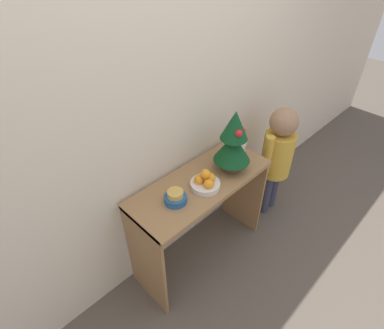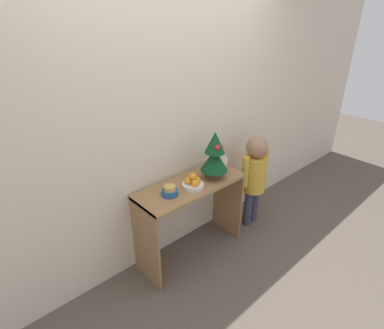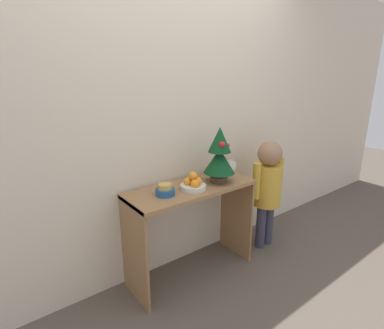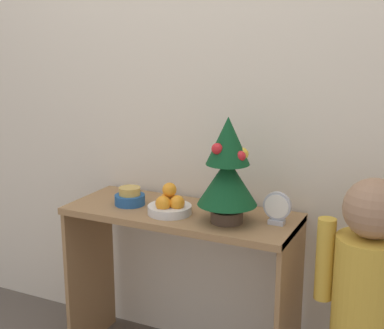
% 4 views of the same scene
% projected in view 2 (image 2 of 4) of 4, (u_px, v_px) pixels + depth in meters
% --- Properties ---
extents(ground_plane, '(12.00, 12.00, 0.00)m').
position_uv_depth(ground_plane, '(206.00, 262.00, 2.82)').
color(ground_plane, brown).
extents(back_wall, '(7.00, 0.05, 2.50)m').
position_uv_depth(back_wall, '(172.00, 124.00, 2.58)').
color(back_wall, beige).
rests_on(back_wall, ground_plane).
extents(console_table, '(1.03, 0.41, 0.76)m').
position_uv_depth(console_table, '(191.00, 202.00, 2.71)').
color(console_table, olive).
rests_on(console_table, ground_plane).
extents(mini_tree, '(0.25, 0.25, 0.44)m').
position_uv_depth(mini_tree, '(215.00, 155.00, 2.64)').
color(mini_tree, '#4C3828').
rests_on(mini_tree, console_table).
extents(fruit_bowl, '(0.19, 0.19, 0.14)m').
position_uv_depth(fruit_bowl, '(193.00, 183.00, 2.56)').
color(fruit_bowl, silver).
rests_on(fruit_bowl, console_table).
extents(singing_bowl, '(0.14, 0.14, 0.08)m').
position_uv_depth(singing_bowl, '(170.00, 191.00, 2.45)').
color(singing_bowl, '#235189').
rests_on(singing_bowl, console_table).
extents(desk_clock, '(0.12, 0.04, 0.14)m').
position_uv_depth(desk_clock, '(223.00, 162.00, 2.87)').
color(desk_clock, '#B2B2B7').
rests_on(desk_clock, console_table).
extents(child_figure, '(0.39, 0.25, 1.02)m').
position_uv_depth(child_figure, '(254.00, 172.00, 3.12)').
color(child_figure, '#38384C').
rests_on(child_figure, ground_plane).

